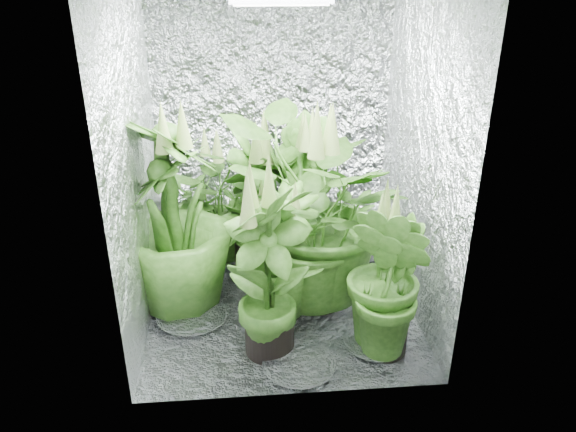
% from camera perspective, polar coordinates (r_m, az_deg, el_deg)
% --- Properties ---
extents(ground, '(1.60, 1.60, 0.00)m').
position_cam_1_polar(ground, '(3.59, -0.67, -8.86)').
color(ground, silver).
rests_on(ground, ground).
extents(walls, '(1.62, 1.62, 2.00)m').
position_cam_1_polar(walls, '(3.14, -0.76, 6.40)').
color(walls, silver).
rests_on(walls, ground).
extents(plant_a, '(0.84, 0.84, 0.96)m').
position_cam_1_polar(plant_a, '(3.93, -7.25, 1.71)').
color(plant_a, black).
rests_on(plant_a, ground).
extents(plant_b, '(0.72, 0.72, 1.12)m').
position_cam_1_polar(plant_b, '(3.65, -3.23, 0.96)').
color(plant_b, black).
rests_on(plant_b, ground).
extents(plant_c, '(0.66, 0.66, 1.14)m').
position_cam_1_polar(plant_c, '(3.69, 0.85, 1.59)').
color(plant_c, black).
rests_on(plant_c, ground).
extents(plant_d, '(0.94, 0.94, 1.31)m').
position_cam_1_polar(plant_d, '(3.34, -11.52, -0.07)').
color(plant_d, black).
rests_on(plant_d, ground).
extents(plant_e, '(1.46, 1.46, 1.28)m').
position_cam_1_polar(plant_e, '(3.31, 3.26, 0.13)').
color(plant_e, black).
rests_on(plant_e, ground).
extents(plant_f, '(0.75, 0.75, 1.10)m').
position_cam_1_polar(plant_f, '(2.93, -1.98, -5.64)').
color(plant_f, black).
rests_on(plant_f, ground).
extents(plant_g, '(0.64, 0.64, 0.98)m').
position_cam_1_polar(plant_g, '(3.02, 10.20, -6.40)').
color(plant_g, black).
rests_on(plant_g, ground).
extents(plant_h, '(0.56, 0.56, 0.89)m').
position_cam_1_polar(plant_h, '(3.30, -0.80, -4.06)').
color(plant_h, black).
rests_on(plant_h, ground).
extents(circulation_fan, '(0.20, 0.35, 0.41)m').
position_cam_1_polar(circulation_fan, '(3.89, 7.35, -3.17)').
color(circulation_fan, black).
rests_on(circulation_fan, ground).
extents(plant_label, '(0.05, 0.05, 0.08)m').
position_cam_1_polar(plant_label, '(3.09, 11.10, -9.01)').
color(plant_label, white).
rests_on(plant_label, plant_g).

